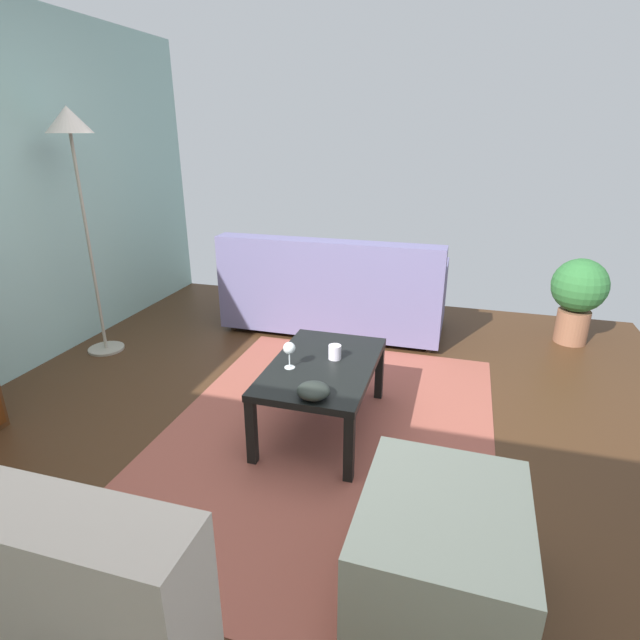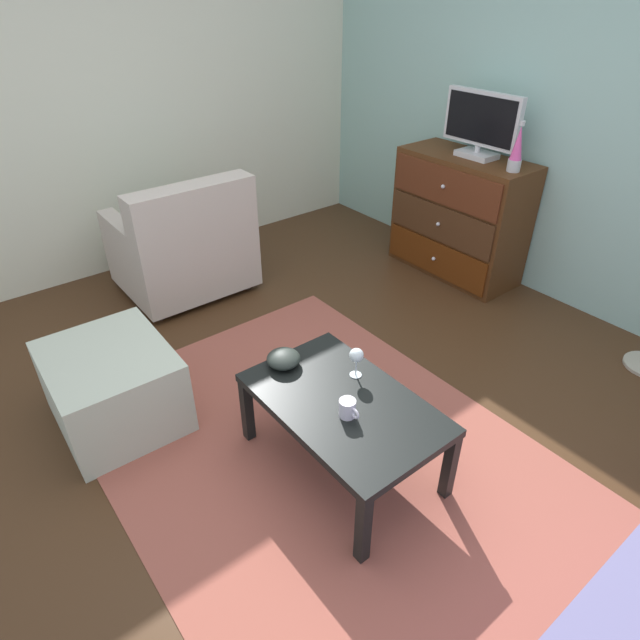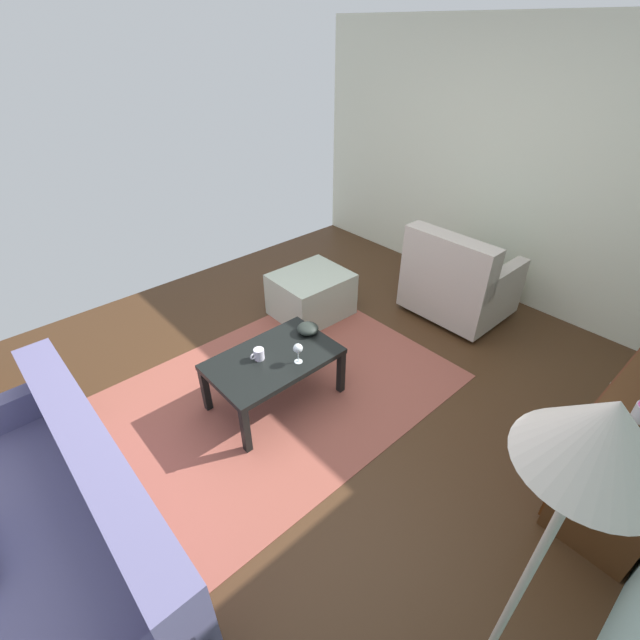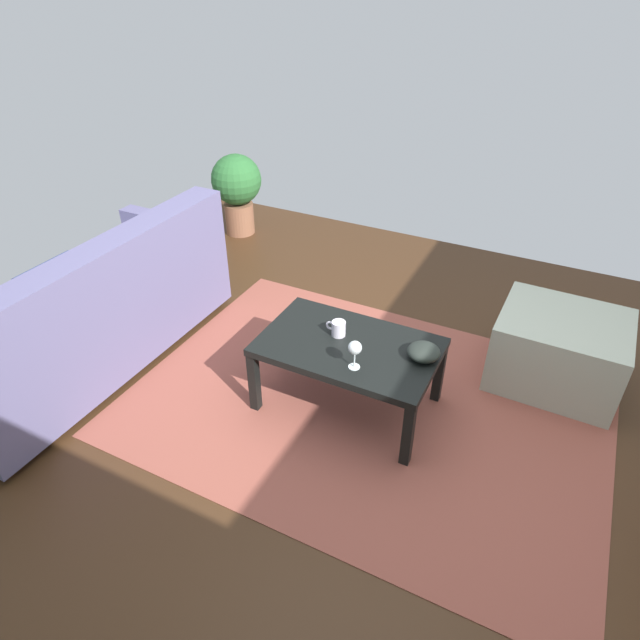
# 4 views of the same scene
# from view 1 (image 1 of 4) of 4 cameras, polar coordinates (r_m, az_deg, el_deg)

# --- Properties ---
(ground_plane) EXTENTS (5.56, 4.93, 0.05)m
(ground_plane) POSITION_cam_1_polar(r_m,az_deg,el_deg) (2.91, -4.32, -15.06)
(ground_plane) COLOR #422916
(area_rug) EXTENTS (2.60, 1.90, 0.01)m
(area_rug) POSITION_cam_1_polar(r_m,az_deg,el_deg) (3.00, 0.71, -13.12)
(area_rug) COLOR #974D3F
(area_rug) RESTS_ON ground_plane
(coffee_table) EXTENTS (0.94, 0.59, 0.42)m
(coffee_table) POSITION_cam_1_polar(r_m,az_deg,el_deg) (2.91, 0.30, -5.92)
(coffee_table) COLOR black
(coffee_table) RESTS_ON ground_plane
(wine_glass) EXTENTS (0.07, 0.07, 0.16)m
(wine_glass) POSITION_cam_1_polar(r_m,az_deg,el_deg) (2.79, -3.55, -3.35)
(wine_glass) COLOR silver
(wine_glass) RESTS_ON coffee_table
(mug) EXTENTS (0.11, 0.08, 0.08)m
(mug) POSITION_cam_1_polar(r_m,az_deg,el_deg) (2.93, 1.73, -3.67)
(mug) COLOR silver
(mug) RESTS_ON coffee_table
(bowl_decorative) EXTENTS (0.17, 0.17, 0.08)m
(bowl_decorative) POSITION_cam_1_polar(r_m,az_deg,el_deg) (2.52, -0.76, -8.12)
(bowl_decorative) COLOR #262D28
(bowl_decorative) RESTS_ON coffee_table
(couch_large) EXTENTS (0.85, 1.89, 0.86)m
(couch_large) POSITION_cam_1_polar(r_m,az_deg,el_deg) (4.41, 1.67, 3.07)
(couch_large) COLOR #332319
(couch_large) RESTS_ON ground_plane
(ottoman) EXTENTS (0.71, 0.62, 0.44)m
(ottoman) POSITION_cam_1_polar(r_m,az_deg,el_deg) (2.08, 13.66, -24.41)
(ottoman) COLOR #B3BDA9
(ottoman) RESTS_ON ground_plane
(standing_lamp) EXTENTS (0.32, 0.32, 1.85)m
(standing_lamp) POSITION_cam_1_polar(r_m,az_deg,el_deg) (4.12, -26.55, 17.47)
(standing_lamp) COLOR #A59E8C
(standing_lamp) RESTS_ON ground_plane
(potted_plant) EXTENTS (0.44, 0.44, 0.72)m
(potted_plant) POSITION_cam_1_polar(r_m,az_deg,el_deg) (4.60, 27.52, 2.76)
(potted_plant) COLOR brown
(potted_plant) RESTS_ON ground_plane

